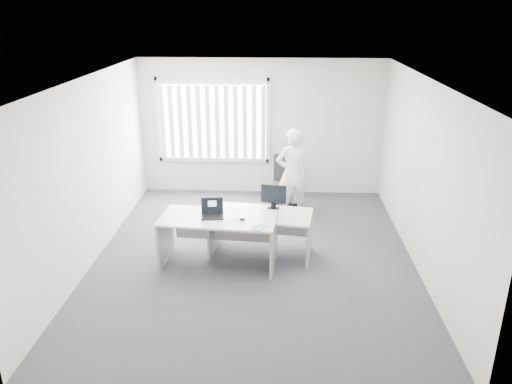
{
  "coord_description": "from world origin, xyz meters",
  "views": [
    {
      "loc": [
        0.37,
        -7.07,
        3.79
      ],
      "look_at": [
        0.02,
        0.15,
        1.06
      ],
      "focal_mm": 35.0,
      "sensor_mm": 36.0,
      "label": 1
    }
  ],
  "objects_px": {
    "desk_far": "(261,225)",
    "office_chair": "(284,190)",
    "person": "(292,173)",
    "desk_near": "(218,231)",
    "monitor": "(274,197)",
    "laptop": "(212,209)"
  },
  "relations": [
    {
      "from": "desk_far",
      "to": "laptop",
      "type": "distance_m",
      "value": 0.89
    },
    {
      "from": "desk_near",
      "to": "monitor",
      "type": "relative_size",
      "value": 4.45
    },
    {
      "from": "desk_far",
      "to": "desk_near",
      "type": "bearing_deg",
      "value": -143.19
    },
    {
      "from": "desk_far",
      "to": "monitor",
      "type": "xyz_separation_m",
      "value": [
        0.19,
        0.19,
        0.4
      ]
    },
    {
      "from": "laptop",
      "to": "monitor",
      "type": "distance_m",
      "value": 1.06
    },
    {
      "from": "office_chair",
      "to": "person",
      "type": "xyz_separation_m",
      "value": [
        0.15,
        -0.54,
        0.54
      ]
    },
    {
      "from": "office_chair",
      "to": "monitor",
      "type": "bearing_deg",
      "value": -91.26
    },
    {
      "from": "desk_near",
      "to": "laptop",
      "type": "height_order",
      "value": "laptop"
    },
    {
      "from": "desk_far",
      "to": "monitor",
      "type": "height_order",
      "value": "monitor"
    },
    {
      "from": "monitor",
      "to": "laptop",
      "type": "bearing_deg",
      "value": -139.91
    },
    {
      "from": "desk_far",
      "to": "office_chair",
      "type": "height_order",
      "value": "office_chair"
    },
    {
      "from": "desk_near",
      "to": "person",
      "type": "relative_size",
      "value": 1.05
    },
    {
      "from": "office_chair",
      "to": "monitor",
      "type": "xyz_separation_m",
      "value": [
        -0.18,
        -1.93,
        0.61
      ]
    },
    {
      "from": "desk_near",
      "to": "monitor",
      "type": "xyz_separation_m",
      "value": [
        0.82,
        0.54,
        0.35
      ]
    },
    {
      "from": "office_chair",
      "to": "monitor",
      "type": "height_order",
      "value": "monitor"
    },
    {
      "from": "desk_far",
      "to": "office_chair",
      "type": "bearing_deg",
      "value": 87.87
    },
    {
      "from": "person",
      "to": "monitor",
      "type": "relative_size",
      "value": 4.24
    },
    {
      "from": "desk_far",
      "to": "person",
      "type": "relative_size",
      "value": 0.97
    },
    {
      "from": "desk_far",
      "to": "laptop",
      "type": "xyz_separation_m",
      "value": [
        -0.71,
        -0.35,
        0.4
      ]
    },
    {
      "from": "person",
      "to": "desk_near",
      "type": "bearing_deg",
      "value": 41.21
    },
    {
      "from": "desk_far",
      "to": "monitor",
      "type": "relative_size",
      "value": 4.14
    },
    {
      "from": "desk_near",
      "to": "office_chair",
      "type": "xyz_separation_m",
      "value": [
        1.0,
        2.47,
        -0.25
      ]
    }
  ]
}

